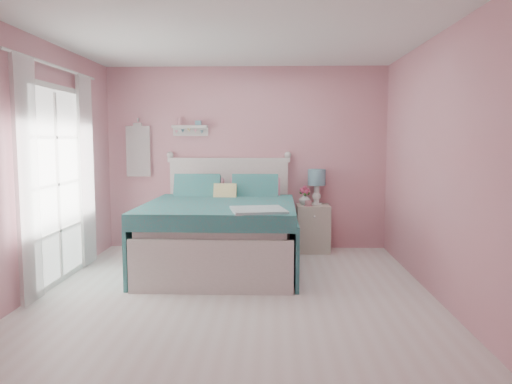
# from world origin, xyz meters

# --- Properties ---
(floor) EXTENTS (4.50, 4.50, 0.00)m
(floor) POSITION_xyz_m (0.00, 0.00, 0.00)
(floor) COLOR silver
(floor) RESTS_ON ground
(room_shell) EXTENTS (4.50, 4.50, 4.50)m
(room_shell) POSITION_xyz_m (0.00, 0.00, 1.58)
(room_shell) COLOR #CE828C
(room_shell) RESTS_ON floor
(bed) EXTENTS (1.79, 2.26, 1.31)m
(bed) POSITION_xyz_m (-0.25, 1.12, 0.43)
(bed) COLOR silver
(bed) RESTS_ON floor
(nightstand) EXTENTS (0.45, 0.45, 0.66)m
(nightstand) POSITION_xyz_m (0.95, 2.01, 0.33)
(nightstand) COLOR beige
(nightstand) RESTS_ON floor
(table_lamp) EXTENTS (0.25, 0.25, 0.50)m
(table_lamp) POSITION_xyz_m (1.00, 2.10, 1.00)
(table_lamp) COLOR white
(table_lamp) RESTS_ON nightstand
(vase) EXTENTS (0.16, 0.16, 0.17)m
(vase) POSITION_xyz_m (0.83, 2.03, 0.74)
(vase) COLOR silver
(vase) RESTS_ON nightstand
(teacup) EXTENTS (0.10, 0.10, 0.08)m
(teacup) POSITION_xyz_m (0.87, 1.89, 0.69)
(teacup) COLOR #C1818C
(teacup) RESTS_ON nightstand
(roses) EXTENTS (0.14, 0.11, 0.12)m
(roses) POSITION_xyz_m (0.83, 2.03, 0.86)
(roses) COLOR #D44873
(roses) RESTS_ON vase
(wall_shelf) EXTENTS (0.50, 0.15, 0.25)m
(wall_shelf) POSITION_xyz_m (-0.80, 2.19, 1.73)
(wall_shelf) COLOR silver
(wall_shelf) RESTS_ON room_shell
(hanging_dress) EXTENTS (0.34, 0.03, 0.72)m
(hanging_dress) POSITION_xyz_m (-1.55, 2.18, 1.40)
(hanging_dress) COLOR white
(hanging_dress) RESTS_ON room_shell
(french_door) EXTENTS (0.04, 1.32, 2.16)m
(french_door) POSITION_xyz_m (-1.97, 0.40, 1.07)
(french_door) COLOR silver
(french_door) RESTS_ON floor
(curtain_near) EXTENTS (0.04, 0.40, 2.32)m
(curtain_near) POSITION_xyz_m (-1.92, -0.34, 1.18)
(curtain_near) COLOR white
(curtain_near) RESTS_ON floor
(curtain_far) EXTENTS (0.04, 0.40, 2.32)m
(curtain_far) POSITION_xyz_m (-1.92, 1.14, 1.18)
(curtain_far) COLOR white
(curtain_far) RESTS_ON floor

